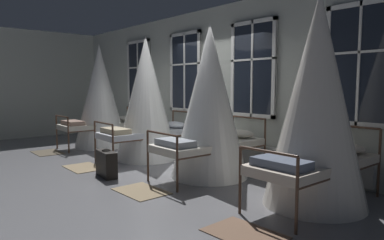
{
  "coord_description": "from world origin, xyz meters",
  "views": [
    {
      "loc": [
        5.32,
        -3.97,
        1.55
      ],
      "look_at": [
        0.54,
        0.15,
        0.93
      ],
      "focal_mm": 33.3,
      "sensor_mm": 36.0,
      "label": 1
    }
  ],
  "objects_px": {
    "suitcase_dark": "(106,164)",
    "cot_fourth": "(317,103)",
    "cot_first": "(100,98)",
    "cot_third": "(210,103)",
    "cot_second": "(146,100)"
  },
  "relations": [
    {
      "from": "cot_second",
      "to": "suitcase_dark",
      "type": "xyz_separation_m",
      "value": [
        0.82,
        -1.36,
        -1.02
      ]
    },
    {
      "from": "suitcase_dark",
      "to": "cot_first",
      "type": "bearing_deg",
      "value": 163.66
    },
    {
      "from": "cot_first",
      "to": "suitcase_dark",
      "type": "xyz_separation_m",
      "value": [
        2.83,
        -1.32,
        -1.02
      ]
    },
    {
      "from": "cot_third",
      "to": "suitcase_dark",
      "type": "bearing_deg",
      "value": 141.68
    },
    {
      "from": "cot_first",
      "to": "cot_third",
      "type": "relative_size",
      "value": 0.99
    },
    {
      "from": "cot_first",
      "to": "cot_second",
      "type": "distance_m",
      "value": 2.02
    },
    {
      "from": "cot_first",
      "to": "cot_third",
      "type": "height_order",
      "value": "cot_third"
    },
    {
      "from": "cot_fourth",
      "to": "cot_third",
      "type": "bearing_deg",
      "value": 91.56
    },
    {
      "from": "cot_first",
      "to": "cot_third",
      "type": "distance_m",
      "value": 3.96
    },
    {
      "from": "cot_second",
      "to": "cot_fourth",
      "type": "distance_m",
      "value": 3.89
    },
    {
      "from": "suitcase_dark",
      "to": "cot_fourth",
      "type": "bearing_deg",
      "value": 32.6
    },
    {
      "from": "cot_first",
      "to": "suitcase_dark",
      "type": "distance_m",
      "value": 3.29
    },
    {
      "from": "cot_third",
      "to": "cot_fourth",
      "type": "height_order",
      "value": "cot_fourth"
    },
    {
      "from": "cot_first",
      "to": "cot_fourth",
      "type": "relative_size",
      "value": 0.94
    },
    {
      "from": "cot_third",
      "to": "cot_fourth",
      "type": "xyz_separation_m",
      "value": [
        1.95,
        0.02,
        0.07
      ]
    }
  ]
}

